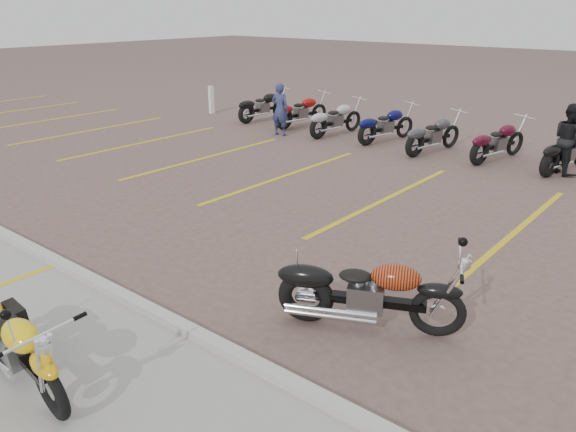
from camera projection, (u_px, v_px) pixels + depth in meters
The scene contains 9 objects.
ground at pixel (255, 263), 8.76m from camera, with size 100.00×100.00×0.00m, color brown.
curb at pixel (150, 310), 7.29m from camera, with size 60.00×0.18×0.12m, color #ADAAA3.
parking_stripes at pixel (385, 199), 11.64m from camera, with size 38.00×5.50×0.01m, color gold, non-canonical shape.
yellow_cruiser at pixel (20, 345), 5.88m from camera, with size 2.17×0.40×0.89m.
flame_cruiser at pixel (366, 294), 6.86m from camera, with size 2.13×1.12×0.95m.
person_a at pixel (280, 109), 17.13m from camera, with size 0.58×0.38×1.59m, color navy.
person_b at pixel (569, 139), 13.15m from camera, with size 0.81×0.63×1.67m, color black.
bollard at pixel (211, 100), 20.72m from camera, with size 0.15×0.15×1.00m, color white.
bg_bike_row at pixel (497, 140), 14.33m from camera, with size 17.43×2.07×1.10m.
Camera 1 is at (5.45, -5.79, 3.78)m, focal length 35.00 mm.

